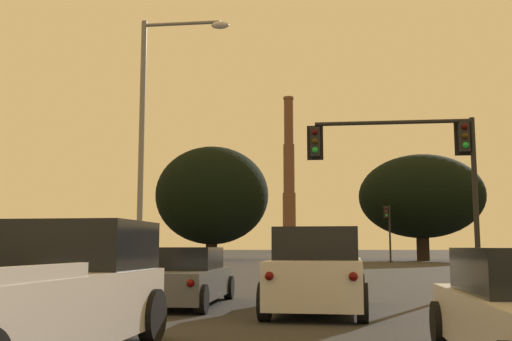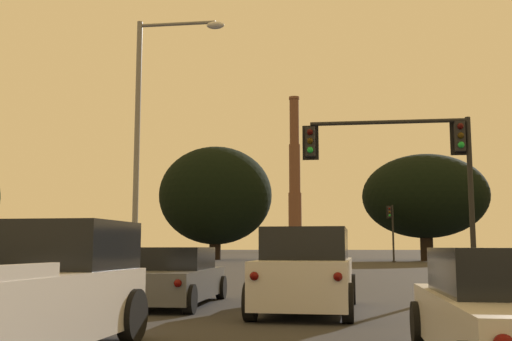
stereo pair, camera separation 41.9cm
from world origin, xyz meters
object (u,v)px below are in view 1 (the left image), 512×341
Objects in this scene: traffic_light_overhead_right at (416,158)px; street_lamp at (154,123)px; sedan_left_lane_front at (183,278)px; pickup_truck_left_lane_second at (29,298)px; suv_center_lane_front at (318,271)px; traffic_light_far_right at (388,224)px; smokestack at (289,190)px.

traffic_light_overhead_right is 0.62× the size of street_lamp.
sedan_left_lane_front is 7.84m from street_lamp.
pickup_truck_left_lane_second is 1.12× the size of suv_center_lane_front.
traffic_light_overhead_right is (3.31, 7.30, 3.62)m from suv_center_lane_front.
suv_center_lane_front is at bearing -114.40° from traffic_light_overhead_right.
traffic_light_far_right reaches higher than pickup_truck_left_lane_second.
smokestack is at bearing 98.41° from traffic_light_far_right.
pickup_truck_left_lane_second is at bearing -115.56° from suv_center_lane_front.
street_lamp reaches higher than traffic_light_overhead_right.
traffic_light_overhead_right is 37.73m from traffic_light_far_right.
traffic_light_far_right is at bearing -81.59° from smokestack.
suv_center_lane_front is 0.11× the size of smokestack.
traffic_light_far_right is at bearing 77.42° from sedan_left_lane_front.
sedan_left_lane_front is 159.05m from smokestack.
sedan_left_lane_front is 44.93m from traffic_light_far_right.
smokestack reaches higher than traffic_light_far_right.
traffic_light_far_right is 0.57× the size of street_lamp.
smokestack is (-7.45, 165.57, 17.06)m from pickup_truck_left_lane_second.
street_lamp reaches higher than suv_center_lane_front.
suv_center_lane_front reaches higher than sedan_left_lane_front.
traffic_light_overhead_right is at bearing 65.73° from pickup_truck_left_lane_second.
suv_center_lane_front is 160.28m from smokestack.
sedan_left_lane_front is 0.87× the size of traffic_light_far_right.
sedan_left_lane_front is 0.80× the size of traffic_light_overhead_right.
traffic_light_far_right is (9.34, 43.85, 2.91)m from sedan_left_lane_front.
street_lamp is (-2.36, 13.05, 4.99)m from pickup_truck_left_lane_second.
street_lamp is (-2.44, 5.41, 5.13)m from sedan_left_lane_front.
traffic_light_overhead_right reaches higher than traffic_light_far_right.
pickup_truck_left_lane_second is 15.88m from traffic_light_overhead_right.
traffic_light_far_right is (9.42, 51.49, 2.77)m from pickup_truck_left_lane_second.
street_lamp is 153.09m from smokestack.
traffic_light_overhead_right is (6.79, 13.87, 3.71)m from pickup_truck_left_lane_second.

